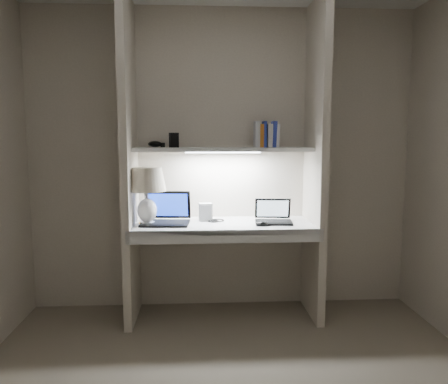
{
  "coord_description": "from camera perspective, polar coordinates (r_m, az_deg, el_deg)",
  "views": [
    {
      "loc": [
        -0.19,
        -2.18,
        1.45
      ],
      "look_at": [
        -0.01,
        1.05,
        1.04
      ],
      "focal_mm": 35.0,
      "sensor_mm": 36.0,
      "label": 1
    }
  ],
  "objects": [
    {
      "name": "shelf_gadget",
      "position": [
        3.61,
        -9.0,
        6.21
      ],
      "size": [
        0.13,
        0.1,
        0.05
      ],
      "primitive_type": "ellipsoid",
      "rotation": [
        0.0,
        0.0,
        -0.18
      ],
      "color": "black",
      "rests_on": "shelf"
    },
    {
      "name": "desk",
      "position": [
        3.48,
        -0.05,
        -4.37
      ],
      "size": [
        1.4,
        0.55,
        0.04
      ],
      "primitive_type": "cube",
      "color": "white",
      "rests_on": "alcove_panel_left"
    },
    {
      "name": "alcove_panel_left",
      "position": [
        3.45,
        -12.27,
        3.75
      ],
      "size": [
        0.06,
        0.55,
        2.5
      ],
      "primitive_type": "cube",
      "color": "beige",
      "rests_on": "floor"
    },
    {
      "name": "sticky_note",
      "position": [
        3.53,
        -10.54,
        -3.98
      ],
      "size": [
        0.07,
        0.07,
        0.0
      ],
      "primitive_type": "cube",
      "rotation": [
        0.0,
        0.0,
        0.13
      ],
      "color": "yellow",
      "rests_on": "desk"
    },
    {
      "name": "table_lamp",
      "position": [
        3.42,
        -10.07,
        0.77
      ],
      "size": [
        0.3,
        0.3,
        0.45
      ],
      "color": "white",
      "rests_on": "desk"
    },
    {
      "name": "speaker",
      "position": [
        3.55,
        -2.42,
        -2.63
      ],
      "size": [
        0.11,
        0.09,
        0.15
      ],
      "primitive_type": "cube",
      "rotation": [
        0.0,
        0.0,
        0.17
      ],
      "color": "silver",
      "rests_on": "desk"
    },
    {
      "name": "book_row",
      "position": [
        3.56,
        5.53,
        7.42
      ],
      "size": [
        0.2,
        0.14,
        0.21
      ],
      "color": "white",
      "rests_on": "shelf"
    },
    {
      "name": "shelf",
      "position": [
        3.51,
        -0.14,
        5.6
      ],
      "size": [
        1.4,
        0.36,
        0.03
      ],
      "primitive_type": "cube",
      "color": "silver",
      "rests_on": "back_wall"
    },
    {
      "name": "mouse",
      "position": [
        3.36,
        4.98,
        -4.14
      ],
      "size": [
        0.11,
        0.07,
        0.04
      ],
      "primitive_type": "ellipsoid",
      "rotation": [
        0.0,
        0.0,
        -0.07
      ],
      "color": "black",
      "rests_on": "desk"
    },
    {
      "name": "laptop_netbook",
      "position": [
        3.51,
        6.45,
        -3.27
      ],
      "size": [
        0.31,
        0.28,
        0.18
      ],
      "rotation": [
        0.0,
        0.0,
        -0.09
      ],
      "color": "black",
      "rests_on": "desk"
    },
    {
      "name": "back_wall",
      "position": [
        3.69,
        -0.3,
        4.12
      ],
      "size": [
        3.2,
        0.01,
        2.5
      ],
      "primitive_type": "cube",
      "color": "beige",
      "rests_on": "floor"
    },
    {
      "name": "shelf_box",
      "position": [
        3.51,
        -6.57,
        6.75
      ],
      "size": [
        0.08,
        0.07,
        0.12
      ],
      "primitive_type": "cube",
      "rotation": [
        0.0,
        0.0,
        0.38
      ],
      "color": "black",
      "rests_on": "shelf"
    },
    {
      "name": "laptop_main",
      "position": [
        3.49,
        -7.57,
        -3.14
      ],
      "size": [
        0.39,
        0.34,
        0.25
      ],
      "rotation": [
        0.0,
        0.0,
        -0.07
      ],
      "color": "black",
      "rests_on": "desk"
    },
    {
      "name": "cable_coil",
      "position": [
        3.54,
        -0.87,
        -3.72
      ],
      "size": [
        0.13,
        0.13,
        0.01
      ],
      "primitive_type": "torus",
      "rotation": [
        0.0,
        0.0,
        0.26
      ],
      "color": "black",
      "rests_on": "desk"
    },
    {
      "name": "alcove_panel_right",
      "position": [
        3.53,
        11.88,
        3.84
      ],
      "size": [
        0.06,
        0.55,
        2.5
      ],
      "primitive_type": "cube",
      "color": "beige",
      "rests_on": "floor"
    },
    {
      "name": "strip_light",
      "position": [
        3.51,
        -0.14,
        5.24
      ],
      "size": [
        0.6,
        0.04,
        0.02
      ],
      "primitive_type": "cube",
      "color": "white",
      "rests_on": "shelf"
    },
    {
      "name": "desk_apron",
      "position": [
        3.23,
        0.21,
        -5.81
      ],
      "size": [
        1.46,
        0.03,
        0.1
      ],
      "primitive_type": "cube",
      "color": "silver",
      "rests_on": "desk"
    }
  ]
}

